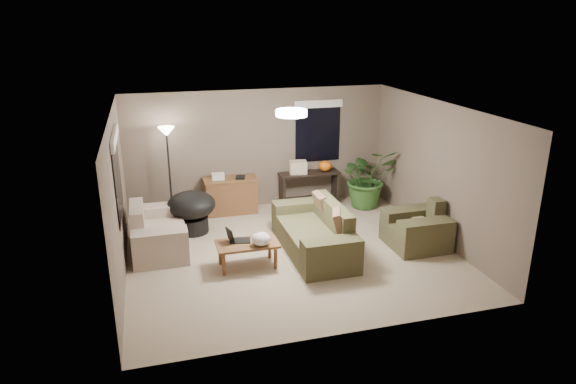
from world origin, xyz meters
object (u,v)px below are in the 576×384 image
object	(u,v)px
loveseat	(157,234)
houseplant	(367,184)
desk	(231,195)
cat_scratching_post	(415,230)
console_table	(309,186)
floor_lamp	(167,143)
main_sofa	(316,235)
coffee_table	(247,246)
papasan_chair	(192,209)
armchair	(417,230)

from	to	relation	value
loveseat	houseplant	bearing A→B (deg)	13.34
desk	cat_scratching_post	size ratio (longest dim) A/B	2.20
console_table	houseplant	xyz separation A→B (m)	(1.18, -0.37, 0.07)
floor_lamp	main_sofa	bearing A→B (deg)	-42.00
coffee_table	floor_lamp	bearing A→B (deg)	113.98
loveseat	floor_lamp	size ratio (longest dim) A/B	0.84
main_sofa	houseplant	size ratio (longest dim) A/B	1.70
console_table	houseplant	world-z (taller)	houseplant
papasan_chair	armchair	bearing A→B (deg)	-24.18
houseplant	main_sofa	bearing A→B (deg)	-134.03
main_sofa	papasan_chair	world-z (taller)	main_sofa
loveseat	papasan_chair	size ratio (longest dim) A/B	1.35
loveseat	floor_lamp	distance (m)	1.88
coffee_table	desk	world-z (taller)	desk
main_sofa	floor_lamp	size ratio (longest dim) A/B	1.15
houseplant	armchair	bearing A→B (deg)	-89.18
main_sofa	armchair	world-z (taller)	same
coffee_table	papasan_chair	world-z (taller)	papasan_chair
loveseat	coffee_table	bearing A→B (deg)	-37.29
desk	floor_lamp	size ratio (longest dim) A/B	0.58
main_sofa	houseplant	xyz separation A→B (m)	(1.76, 1.82, 0.21)
loveseat	houseplant	world-z (taller)	houseplant
loveseat	desk	world-z (taller)	loveseat
console_table	cat_scratching_post	world-z (taller)	console_table
houseplant	desk	bearing A→B (deg)	172.15
loveseat	cat_scratching_post	xyz separation A→B (m)	(4.51, -0.90, -0.08)
loveseat	papasan_chair	world-z (taller)	loveseat
loveseat	cat_scratching_post	size ratio (longest dim) A/B	3.20
main_sofa	armchair	xyz separation A→B (m)	(1.79, -0.30, 0.00)
loveseat	floor_lamp	world-z (taller)	floor_lamp
floor_lamp	loveseat	bearing A→B (deg)	-104.45
papasan_chair	cat_scratching_post	distance (m)	4.14
houseplant	cat_scratching_post	distance (m)	1.97
coffee_table	cat_scratching_post	size ratio (longest dim) A/B	2.00
armchair	cat_scratching_post	bearing A→B (deg)	69.82
cat_scratching_post	main_sofa	bearing A→B (deg)	176.33
papasan_chair	houseplant	bearing A→B (deg)	6.46
desk	houseplant	distance (m)	2.90
main_sofa	loveseat	bearing A→B (deg)	163.71
main_sofa	desk	distance (m)	2.48
loveseat	desk	distance (m)	2.12
houseplant	cat_scratching_post	size ratio (longest dim) A/B	2.58
coffee_table	cat_scratching_post	world-z (taller)	cat_scratching_post
cat_scratching_post	papasan_chair	bearing A→B (deg)	158.47
console_table	loveseat	bearing A→B (deg)	-156.35
desk	cat_scratching_post	xyz separation A→B (m)	(2.97, -2.34, -0.16)
desk	papasan_chair	bearing A→B (deg)	-137.04
armchair	floor_lamp	world-z (taller)	floor_lamp
main_sofa	houseplant	world-z (taller)	houseplant
main_sofa	coffee_table	bearing A→B (deg)	-167.30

